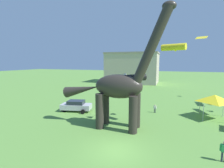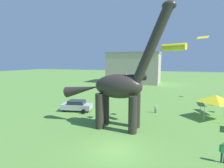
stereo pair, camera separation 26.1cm
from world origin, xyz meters
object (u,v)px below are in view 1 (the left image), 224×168
person_vendor_side (224,150)px  kite_high_left (175,47)px  kite_mid_center (202,38)px  parked_sedan_left (76,106)px  person_watching_child (155,108)px  festival_canopy_tent (215,98)px  dinosaur_sculpture (118,86)px  kite_near_low (133,77)px

person_vendor_side → kite_high_left: size_ratio=0.59×
kite_high_left → person_vendor_side: bearing=-59.4°
kite_mid_center → parked_sedan_left: bearing=-159.2°
person_watching_child → festival_canopy_tent: size_ratio=0.36×
dinosaur_sculpture → festival_canopy_tent: size_ratio=3.91×
kite_high_left → kite_near_low: size_ratio=0.94×
person_vendor_side → kite_high_left: kite_high_left is taller
parked_sedan_left → kite_near_low: kite_near_low is taller
kite_near_low → person_vendor_side: bearing=-30.8°
kite_high_left → kite_near_low: bearing=-159.9°
person_vendor_side → kite_high_left: bearing=-42.1°
person_vendor_side → kite_near_low: kite_near_low is taller
person_vendor_side → festival_canopy_tent: 10.24m
person_vendor_side → kite_mid_center: kite_mid_center is taller
person_watching_child → person_vendor_side: bearing=154.0°
dinosaur_sculpture → person_watching_child: bearing=92.4°
person_watching_child → person_vendor_side: person_vendor_side is taller
dinosaur_sculpture → kite_near_low: 1.96m
kite_near_low → kite_high_left: bearing=20.1°
parked_sedan_left → kite_high_left: kite_high_left is taller
person_watching_child → kite_near_low: (-1.87, -5.64, 4.64)m
person_vendor_side → kite_near_low: (-7.46, 4.44, 4.42)m
dinosaur_sculpture → kite_high_left: size_ratio=4.86×
dinosaur_sculpture → parked_sedan_left: bearing=-178.2°
person_vendor_side → festival_canopy_tent: bearing=-81.0°
person_watching_child → kite_mid_center: 11.56m
dinosaur_sculpture → person_vendor_side: bearing=7.6°
kite_mid_center → person_watching_child: bearing=-150.5°
parked_sedan_left → festival_canopy_tent: bearing=-3.1°
parked_sedan_left → kite_high_left: size_ratio=1.77×
person_vendor_side → festival_canopy_tent: (1.45, 10.01, 1.63)m
person_vendor_side → kite_near_low: bearing=-13.5°
dinosaur_sculpture → person_watching_child: (3.28, 6.68, -3.77)m
kite_high_left → festival_canopy_tent: bearing=39.8°
dinosaur_sculpture → kite_mid_center: dinosaur_sculpture is taller
person_watching_child → kite_near_low: kite_near_low is taller
person_watching_child → kite_mid_center: kite_mid_center is taller
person_watching_child → kite_high_left: kite_high_left is taller
parked_sedan_left → person_vendor_side: (16.21, -7.09, 0.11)m
person_watching_child → kite_near_low: size_ratio=0.42×
dinosaur_sculpture → person_watching_child: dinosaur_sculpture is taller
parked_sedan_left → festival_canopy_tent: size_ratio=1.42×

